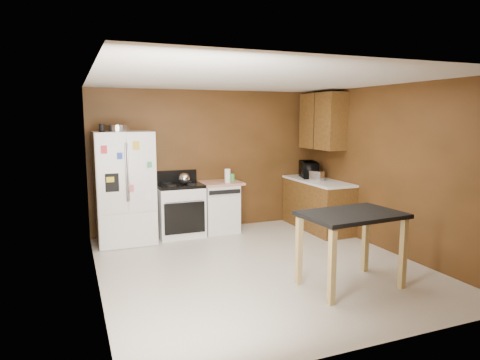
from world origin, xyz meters
TOP-DOWN VIEW (x-y plane):
  - floor at (0.00, 0.00)m, footprint 4.50×4.50m
  - ceiling at (0.00, 0.00)m, footprint 4.50×4.50m
  - wall_back at (0.00, 2.25)m, footprint 4.20×0.00m
  - wall_front at (0.00, -2.25)m, footprint 4.20×0.00m
  - wall_left at (-2.10, 0.00)m, footprint 0.00×4.50m
  - wall_right at (2.10, 0.00)m, footprint 0.00×4.50m
  - roasting_pan at (-1.62, 1.91)m, footprint 0.42×0.42m
  - pen_cup at (-1.87, 1.72)m, footprint 0.08×0.08m
  - kettle at (-0.56, 1.88)m, footprint 0.19×0.19m
  - paper_towel at (0.20, 1.82)m, footprint 0.12×0.12m
  - green_canister at (0.35, 2.03)m, footprint 0.14×0.14m
  - toaster at (1.74, 1.40)m, footprint 0.22×0.27m
  - microwave at (1.80, 1.79)m, footprint 0.47×0.58m
  - refrigerator at (-1.55, 1.86)m, footprint 0.90×0.80m
  - gas_range at (-0.64, 1.92)m, footprint 0.76×0.68m
  - dishwasher at (0.08, 1.95)m, footprint 0.78×0.63m
  - right_cabinets at (1.84, 1.48)m, footprint 0.63×1.58m
  - island at (0.72, -1.03)m, footprint 1.22×0.86m

SIDE VIEW (x-z plane):
  - floor at x=0.00m, z-range 0.00..0.00m
  - dishwasher at x=0.08m, z-range 0.01..0.90m
  - gas_range at x=-0.64m, z-range -0.09..1.01m
  - island at x=0.72m, z-range 0.31..1.22m
  - refrigerator at x=-1.55m, z-range 0.00..1.80m
  - right_cabinets at x=1.84m, z-range -0.32..2.13m
  - green_canister at x=0.35m, z-range 0.89..1.01m
  - toaster at x=1.74m, z-range 0.90..1.07m
  - kettle at x=-0.56m, z-range 0.90..1.09m
  - paper_towel at x=0.20m, z-range 0.89..1.13m
  - microwave at x=1.80m, z-range 0.90..1.18m
  - wall_back at x=0.00m, z-range -0.85..3.35m
  - wall_front at x=0.00m, z-range -0.85..3.35m
  - wall_left at x=-2.10m, z-range -1.00..3.50m
  - wall_right at x=2.10m, z-range -1.00..3.50m
  - roasting_pan at x=-1.62m, z-range 1.80..1.91m
  - pen_cup at x=-1.87m, z-range 1.80..1.92m
  - ceiling at x=0.00m, z-range 2.50..2.50m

